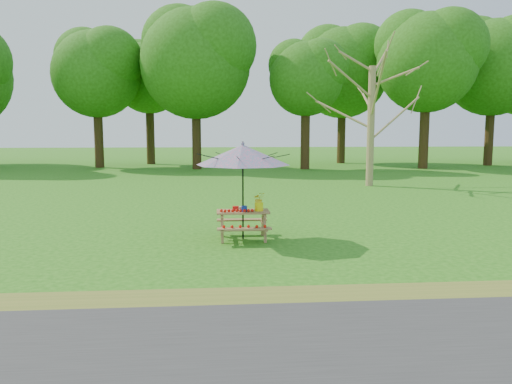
{
  "coord_description": "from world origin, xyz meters",
  "views": [
    {
      "loc": [
        -2.33,
        -9.94,
        2.53
      ],
      "look_at": [
        -1.42,
        1.31,
        1.1
      ],
      "focal_mm": 35.0,
      "sensor_mm": 36.0,
      "label": 1
    }
  ],
  "objects": [
    {
      "name": "bare_tree",
      "position": [
        4.53,
        11.79,
        7.4
      ],
      "size": [
        6.66,
        6.66,
        12.19
      ],
      "color": "olive",
      "rests_on": "ground"
    },
    {
      "name": "road",
      "position": [
        0.0,
        -5.0,
        0.01
      ],
      "size": [
        120.0,
        4.0,
        0.01
      ],
      "primitive_type": "cube",
      "color": "#323134",
      "rests_on": "ground"
    },
    {
      "name": "patio_umbrella",
      "position": [
        -1.72,
        1.31,
        1.95
      ],
      "size": [
        2.47,
        2.47,
        2.25
      ],
      "color": "black",
      "rests_on": "ground"
    },
    {
      "name": "drygrass_strip",
      "position": [
        0.0,
        -2.8,
        0.0
      ],
      "size": [
        120.0,
        1.2,
        0.01
      ],
      "primitive_type": "cube",
      "color": "olive",
      "rests_on": "ground"
    },
    {
      "name": "tomatoes_row",
      "position": [
        -1.87,
        1.13,
        0.71
      ],
      "size": [
        0.77,
        0.13,
        0.07
      ],
      "primitive_type": null,
      "color": "red",
      "rests_on": "picnic_table"
    },
    {
      "name": "produce_bins",
      "position": [
        -1.76,
        1.32,
        0.72
      ],
      "size": [
        0.33,
        0.43,
        0.13
      ],
      "color": "red",
      "rests_on": "picnic_table"
    },
    {
      "name": "ground",
      "position": [
        0.0,
        0.0,
        0.0
      ],
      "size": [
        120.0,
        120.0,
        0.0
      ],
      "primitive_type": "plane",
      "color": "#236413",
      "rests_on": "ground"
    },
    {
      "name": "picnic_table",
      "position": [
        -1.72,
        1.31,
        0.33
      ],
      "size": [
        1.2,
        1.32,
        0.67
      ],
      "color": "olive",
      "rests_on": "ground"
    },
    {
      "name": "flower_bucket",
      "position": [
        -1.35,
        1.27,
        0.9
      ],
      "size": [
        0.3,
        0.27,
        0.43
      ],
      "color": "#FFF70D",
      "rests_on": "picnic_table"
    },
    {
      "name": "treeline",
      "position": [
        0.0,
        22.0,
        8.0
      ],
      "size": [
        60.0,
        12.0,
        16.0
      ],
      "primitive_type": null,
      "color": "#23540E",
      "rests_on": "ground"
    }
  ]
}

